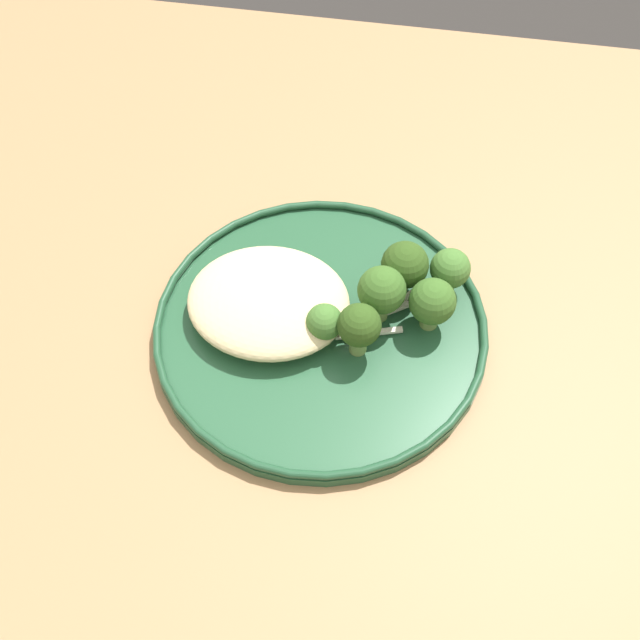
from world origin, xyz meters
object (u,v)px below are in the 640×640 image
Objects in this scene: seared_scallop_right_edge at (284,297)px; broccoli_floret_right_tilted at (382,291)px; seared_scallop_large_seared at (235,330)px; broccoli_floret_left_leaning at (432,302)px; broccoli_floret_small_sprig at (359,327)px; seared_scallop_rear_pale at (255,273)px; broccoli_floret_split_head at (405,265)px; dinner_plate at (320,328)px; broccoli_floret_tall_stalk at (325,323)px; seared_scallop_tilted_round at (266,339)px; seared_scallop_half_hidden at (324,293)px; broccoli_floret_center_pile at (450,269)px.

broccoli_floret_right_tilted is at bearing 0.94° from seared_scallop_right_edge.
seared_scallop_right_edge and seared_scallop_large_seared have the same top height.
broccoli_floret_left_leaning is 0.97× the size of broccoli_floret_small_sprig.
seared_scallop_rear_pale is 0.45× the size of broccoli_floret_right_tilted.
broccoli_floret_left_leaning is at bearing -8.07° from seared_scallop_rear_pale.
dinner_plate is at bearing -141.72° from broccoli_floret_split_head.
dinner_plate is 5.14× the size of broccoli_floret_split_head.
broccoli_floret_tall_stalk is at bearing 171.37° from broccoli_floret_small_sprig.
seared_scallop_tilted_round is 0.98× the size of seared_scallop_half_hidden.
dinner_plate is 0.08m from seared_scallop_rear_pale.
seared_scallop_tilted_round is 0.17m from broccoli_floret_center_pile.
broccoli_floret_split_head is (0.07, 0.05, 0.04)m from dinner_plate.
dinner_plate is 0.05m from seared_scallop_tilted_round.
seared_scallop_half_hidden is 0.06m from broccoli_floret_small_sprig.
broccoli_floret_small_sprig is at bearing 7.35° from seared_scallop_tilted_round.
seared_scallop_half_hidden reaches higher than seared_scallop_right_edge.
broccoli_floret_right_tilted is (0.09, 0.05, 0.02)m from seared_scallop_tilted_round.
seared_scallop_right_edge reaches higher than dinner_plate.
seared_scallop_large_seared is 0.16m from broccoli_floret_split_head.
broccoli_floret_tall_stalk reaches higher than seared_scallop_rear_pale.
seared_scallop_tilted_round is at bearing -143.38° from broccoli_floret_split_head.
seared_scallop_tilted_round is 1.01× the size of seared_scallop_rear_pale.
broccoli_floret_right_tilted is (-0.04, 0.00, 0.00)m from broccoli_floret_left_leaning.
seared_scallop_large_seared is at bearing -154.96° from broccoli_floret_center_pile.
dinner_plate is 0.07m from broccoli_floret_right_tilted.
broccoli_floret_small_sprig is at bearing -26.76° from dinner_plate.
seared_scallop_right_edge is at bearing 142.12° from broccoli_floret_tall_stalk.
seared_scallop_tilted_round is at bearing -125.77° from seared_scallop_half_hidden.
broccoli_floret_right_tilted reaches higher than seared_scallop_tilted_round.
seared_scallop_large_seared is at bearing -151.39° from broccoli_floret_split_head.
seared_scallop_half_hidden is at bearing 100.34° from broccoli_floret_tall_stalk.
seared_scallop_rear_pale is at bearing 143.93° from seared_scallop_right_edge.
broccoli_floret_center_pile is at bearing 30.82° from seared_scallop_tilted_round.
broccoli_floret_small_sprig is (-0.06, -0.04, 0.00)m from broccoli_floret_left_leaning.
seared_scallop_right_edge is at bearing 152.22° from dinner_plate.
seared_scallop_half_hidden is at bearing -11.60° from seared_scallop_rear_pale.
seared_scallop_rear_pale reaches higher than dinner_plate.
broccoli_floret_center_pile is at bearing 73.25° from broccoli_floret_left_leaning.
broccoli_floret_right_tilted reaches higher than seared_scallop_half_hidden.
broccoli_floret_right_tilted is (0.12, -0.02, 0.03)m from seared_scallop_rear_pale.
broccoli_floret_left_leaning reaches higher than seared_scallop_rear_pale.
broccoli_floret_split_head is at bearing 36.62° from seared_scallop_tilted_round.
dinner_plate is 0.10m from broccoli_floret_left_leaning.
broccoli_floret_small_sprig reaches higher than broccoli_floret_center_pile.
broccoli_floret_tall_stalk reaches higher than seared_scallop_large_seared.
broccoli_floret_split_head is at bearing 63.12° from broccoli_floret_right_tilted.
dinner_plate is 0.05m from broccoli_floret_small_sprig.
seared_scallop_rear_pale is 0.12m from broccoli_floret_right_tilted.
broccoli_floret_right_tilted is at bearing 178.54° from broccoli_floret_left_leaning.
broccoli_floret_tall_stalk is at bearing -132.38° from broccoli_floret_split_head.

